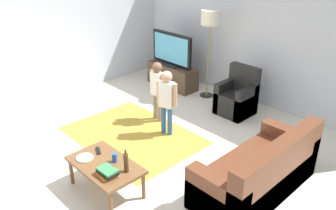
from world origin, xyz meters
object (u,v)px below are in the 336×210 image
at_px(tv, 172,50).
at_px(child_center, 167,97).
at_px(floor_lamp, 210,22).
at_px(child_near_tv, 157,86).
at_px(couch, 261,174).
at_px(book_stack, 107,172).
at_px(tv_remote, 98,151).
at_px(soda_can, 115,158).
at_px(tv_stand, 172,76).
at_px(armchair, 238,98).
at_px(coffee_table, 105,167).
at_px(bottle, 126,162).
at_px(plate, 85,158).

relative_size(tv, child_center, 0.98).
distance_m(floor_lamp, child_near_tv, 1.72).
distance_m(couch, book_stack, 1.94).
distance_m(tv_remote, soda_can, 0.35).
bearing_deg(tv_remote, book_stack, 3.49).
relative_size(tv_remote, soda_can, 1.42).
height_order(floor_lamp, tv_remote, floor_lamp).
height_order(tv_stand, armchair, armchair).
xyz_separation_m(tv, coffee_table, (1.99, -3.12, -0.48)).
bearing_deg(tv_remote, child_near_tv, 138.66).
height_order(couch, child_center, child_center).
height_order(child_center, bottle, child_center).
bearing_deg(plate, child_near_tv, 110.76).
bearing_deg(floor_lamp, armchair, -11.85).
height_order(tv, book_stack, tv).
bearing_deg(plate, child_center, 98.48).
bearing_deg(tv_stand, floor_lamp, 9.78).
xyz_separation_m(child_center, plate, (0.25, -1.71, -0.25)).
height_order(bottle, plate, bottle).
relative_size(bottle, tv_remote, 1.83).
bearing_deg(plate, tv, 117.83).
bearing_deg(child_center, book_stack, -66.14).
height_order(armchair, book_stack, armchair).
xyz_separation_m(tv, armchair, (1.79, -0.02, -0.55)).
distance_m(coffee_table, tv_remote, 0.32).
bearing_deg(soda_can, floor_lamp, 110.05).
distance_m(bottle, tv_remote, 0.63).
bearing_deg(child_center, tv, 133.56).
xyz_separation_m(tv_stand, soda_can, (2.04, -3.02, 0.24)).
xyz_separation_m(armchair, coffee_table, (0.19, -3.10, 0.07)).
distance_m(tv, soda_can, 3.64).
height_order(couch, coffee_table, couch).
bearing_deg(soda_can, bottle, -4.24).
relative_size(child_center, plate, 5.11).
xyz_separation_m(child_near_tv, soda_can, (1.06, -1.69, -0.18)).
relative_size(armchair, child_center, 0.80).
xyz_separation_m(tv_stand, couch, (3.39, -1.73, 0.05)).
bearing_deg(tv, bottle, -52.58).
height_order(tv, armchair, tv).
relative_size(tv, tv_remote, 6.47).
xyz_separation_m(coffee_table, soda_can, (0.05, 0.12, 0.11)).
bearing_deg(couch, tv_remote, -142.54).
relative_size(tv_stand, soda_can, 10.00).
relative_size(child_center, bottle, 3.61).
bearing_deg(tv_stand, tv, -90.00).
distance_m(soda_can, plate, 0.41).
height_order(floor_lamp, soda_can, floor_lamp).
distance_m(child_near_tv, bottle, 2.17).
distance_m(tv_stand, child_center, 2.17).
bearing_deg(book_stack, child_center, 113.86).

